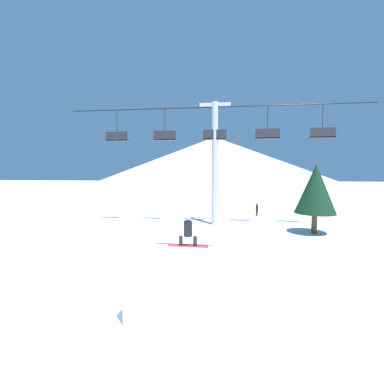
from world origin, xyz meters
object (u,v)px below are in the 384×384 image
snow_ramp (175,279)px  snowboarder (188,231)px  distant_skier (257,209)px  pine_tree_near (316,189)px

snow_ramp → snowboarder: bearing=79.6°
snowboarder → distant_skier: 16.31m
pine_tree_near → snow_ramp: bearing=-127.5°
pine_tree_near → distant_skier: size_ratio=3.88×
snowboarder → pine_tree_near: 11.68m
snow_ramp → pine_tree_near: (7.80, 10.17, 2.35)m
snow_ramp → distant_skier: size_ratio=2.67×
snowboarder → distant_skier: snowboarder is taller
snowboarder → snow_ramp: bearing=-100.4°
pine_tree_near → distant_skier: 7.76m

